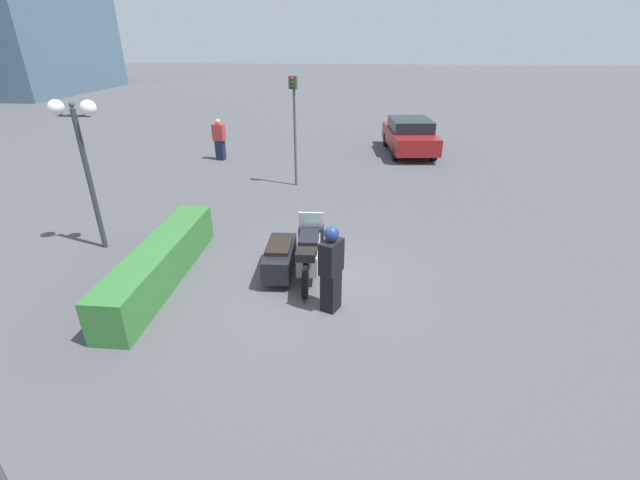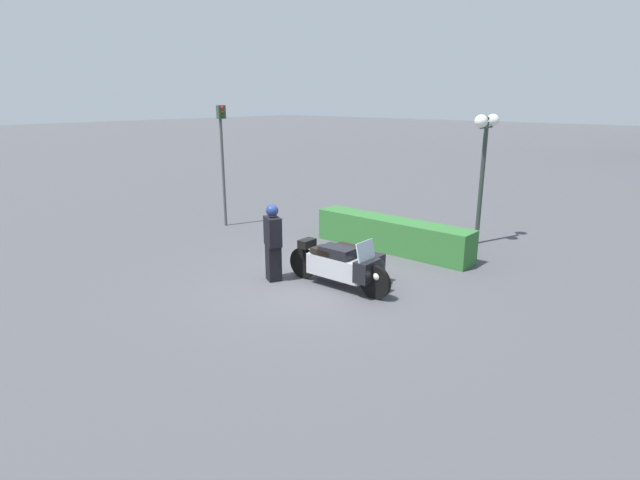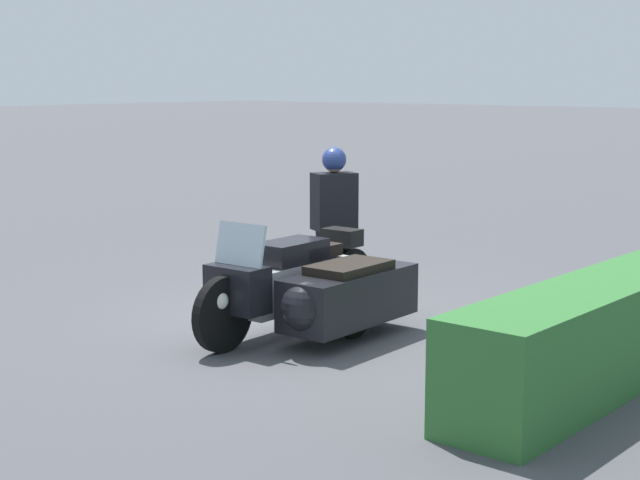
# 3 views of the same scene
# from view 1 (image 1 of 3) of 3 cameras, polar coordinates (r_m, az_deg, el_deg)

# --- Properties ---
(ground_plane) EXTENTS (160.00, 160.00, 0.00)m
(ground_plane) POSITION_cam_1_polar(r_m,az_deg,el_deg) (9.16, -1.01, -6.16)
(ground_plane) COLOR #4C4C51
(police_motorcycle) EXTENTS (2.67, 1.22, 1.18)m
(police_motorcycle) POSITION_cam_1_polar(r_m,az_deg,el_deg) (9.51, -3.44, -1.61)
(police_motorcycle) COLOR black
(police_motorcycle) RESTS_ON ground
(officer_rider) EXTENTS (0.56, 0.47, 1.75)m
(officer_rider) POSITION_cam_1_polar(r_m,az_deg,el_deg) (7.98, 1.50, -3.63)
(officer_rider) COLOR black
(officer_rider) RESTS_ON ground
(hedge_bush_curbside) EXTENTS (4.55, 0.76, 0.87)m
(hedge_bush_curbside) POSITION_cam_1_polar(r_m,az_deg,el_deg) (9.76, -20.44, -2.87)
(hedge_bush_curbside) COLOR #337033
(hedge_bush_curbside) RESTS_ON ground
(twin_lamp_post) EXTENTS (0.35, 1.09, 3.57)m
(twin_lamp_post) POSITION_cam_1_polar(r_m,az_deg,el_deg) (11.28, -29.47, 11.96)
(twin_lamp_post) COLOR #2D3833
(twin_lamp_post) RESTS_ON ground
(traffic_light_near) EXTENTS (0.22, 0.29, 3.66)m
(traffic_light_near) POSITION_cam_1_polar(r_m,az_deg,el_deg) (14.85, -3.45, 16.09)
(traffic_light_near) COLOR #4C4C4C
(traffic_light_near) RESTS_ON ground
(parked_car_background) EXTENTS (4.43, 2.26, 1.51)m
(parked_car_background) POSITION_cam_1_polar(r_m,az_deg,el_deg) (20.14, 11.85, 13.51)
(parked_car_background) COLOR maroon
(parked_car_background) RESTS_ON ground
(pedestrian_bystander) EXTENTS (0.39, 0.54, 1.72)m
(pedestrian_bystander) POSITION_cam_1_polar(r_m,az_deg,el_deg) (19.04, -13.27, 12.91)
(pedestrian_bystander) COLOR #191E38
(pedestrian_bystander) RESTS_ON ground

